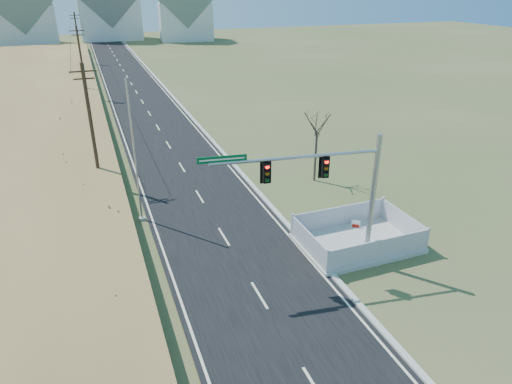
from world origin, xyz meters
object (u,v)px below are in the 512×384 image
traffic_signal_mast (339,191)px  fence_enclosure (357,241)px  open_sign (356,226)px  bare_tree (318,122)px  flagpole (136,168)px

traffic_signal_mast → fence_enclosure: size_ratio=1.36×
open_sign → bare_tree: (1.21, 7.92, 4.26)m
fence_enclosure → flagpole: (-11.30, 7.51, 3.33)m
open_sign → traffic_signal_mast: bearing=-102.8°
open_sign → flagpole: flagpole is taller
traffic_signal_mast → flagpole: (-8.94, 8.97, -0.86)m
open_sign → bare_tree: bearing=115.9°
traffic_signal_mast → fence_enclosure: bearing=39.2°
traffic_signal_mast → fence_enclosure: 5.02m
traffic_signal_mast → fence_enclosure: traffic_signal_mast is taller
traffic_signal_mast → flagpole: size_ratio=1.01×
flagpole → bare_tree: flagpole is taller
fence_enclosure → open_sign: bearing=59.8°
fence_enclosure → flagpole: 13.97m
open_sign → bare_tree: 9.07m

